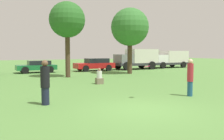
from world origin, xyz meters
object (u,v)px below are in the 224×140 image
object	(u,v)px
delivery_truck_grey	(137,58)
bystander_sitting	(99,78)
person_thrower	(45,82)
tree_1	(67,20)
parked_car_green	(37,66)
frisbee	(147,66)
person_catcher	(190,77)
parked_car_red	(95,64)
delivery_truck_white	(170,59)
tree_2	(130,27)

from	to	relation	value
delivery_truck_grey	bystander_sitting	bearing A→B (deg)	46.71
person_thrower	delivery_truck_grey	size ratio (longest dim) A/B	0.32
tree_1	parked_car_green	xyz separation A→B (m)	(-1.40, 5.86, -4.00)
person_thrower	frisbee	xyz separation A→B (m)	(4.25, -0.85, 0.55)
person_catcher	parked_car_red	world-z (taller)	person_catcher
person_thrower	parked_car_green	bearing A→B (deg)	91.21
frisbee	delivery_truck_grey	xyz separation A→B (m)	(10.08, 16.10, -0.12)
delivery_truck_white	frisbee	bearing A→B (deg)	46.70
person_catcher	delivery_truck_white	distance (m)	21.74
person_thrower	parked_car_red	distance (m)	17.61
person_thrower	parked_car_red	world-z (taller)	person_thrower
tree_2	person_catcher	bearing A→B (deg)	-108.06
frisbee	bystander_sitting	bearing A→B (deg)	87.30
frisbee	person_catcher	bearing A→B (deg)	-9.07
frisbee	parked_car_red	bearing A→B (deg)	74.37
parked_car_red	person_catcher	bearing A→B (deg)	82.00
person_catcher	delivery_truck_grey	world-z (taller)	delivery_truck_grey
person_thrower	person_catcher	distance (m)	6.60
person_catcher	bystander_sitting	distance (m)	6.33
delivery_truck_grey	delivery_truck_white	size ratio (longest dim) A/B	1.01
frisbee	parked_car_red	world-z (taller)	frisbee
parked_car_red	delivery_truck_white	bearing A→B (deg)	-177.08
frisbee	parked_car_red	xyz separation A→B (m)	(4.51, 16.13, -0.72)
tree_1	person_thrower	bearing A→B (deg)	-111.98
person_catcher	parked_car_green	world-z (taller)	person_catcher
person_thrower	delivery_truck_grey	world-z (taller)	delivery_truck_grey
tree_1	parked_car_red	size ratio (longest dim) A/B	1.42
tree_2	delivery_truck_grey	size ratio (longest dim) A/B	1.13
delivery_truck_grey	tree_2	bearing A→B (deg)	50.09
delivery_truck_grey	parked_car_green	bearing A→B (deg)	-2.63
bystander_sitting	parked_car_green	size ratio (longest dim) A/B	0.27
bystander_sitting	parked_car_green	bearing A→B (deg)	99.91
person_thrower	person_catcher	xyz separation A→B (m)	(6.48, -1.21, 0.01)
delivery_truck_white	person_thrower	bearing A→B (deg)	38.39
parked_car_green	delivery_truck_white	distance (m)	17.35
delivery_truck_white	delivery_truck_grey	bearing A→B (deg)	6.20
frisbee	bystander_sitting	xyz separation A→B (m)	(0.27, 5.64, -1.03)
bystander_sitting	delivery_truck_white	bearing A→B (deg)	35.72
person_catcher	frisbee	bearing A→B (deg)	1.49
bystander_sitting	tree_1	size ratio (longest dim) A/B	0.17
tree_2	delivery_truck_grey	world-z (taller)	tree_2
person_catcher	delivery_truck_grey	bearing A→B (deg)	-104.92
person_catcher	tree_1	size ratio (longest dim) A/B	0.28
parked_car_red	delivery_truck_grey	size ratio (longest dim) A/B	0.78
tree_1	delivery_truck_grey	distance (m)	12.10
delivery_truck_grey	delivery_truck_white	distance (m)	5.64
tree_2	person_thrower	bearing A→B (deg)	-134.73
frisbee	delivery_truck_white	bearing A→B (deg)	46.83
frisbee	parked_car_red	distance (m)	16.76
tree_2	delivery_truck_white	size ratio (longest dim) A/B	1.14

